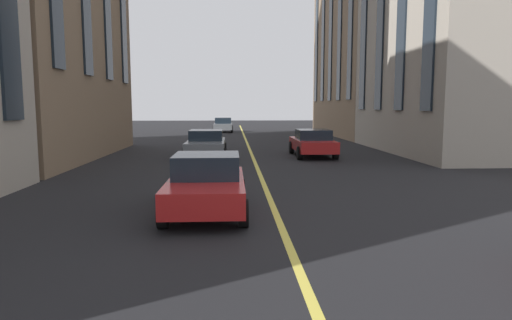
{
  "coord_description": "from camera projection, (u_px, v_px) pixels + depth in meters",
  "views": [
    {
      "loc": [
        0.83,
        1.03,
        2.55
      ],
      "look_at": [
        10.98,
        0.49,
        1.32
      ],
      "focal_mm": 31.65,
      "sensor_mm": 36.0,
      "label": 1
    }
  ],
  "objects": [
    {
      "name": "car_red_mid",
      "position": [
        207.0,
        184.0,
        10.73
      ],
      "size": [
        3.9,
        1.89,
        1.4
      ],
      "color": "#B21E1E",
      "rests_on": "ground_plane"
    },
    {
      "name": "building_right_near",
      "position": [
        395.0,
        10.0,
        38.58
      ],
      "size": [
        16.32,
        11.09,
        21.43
      ],
      "color": "#846B51",
      "rests_on": "ground_plane"
    },
    {
      "name": "car_grey_parked_b",
      "position": [
        223.0,
        125.0,
        43.75
      ],
      "size": [
        3.9,
        1.89,
        1.4
      ],
      "color": "slate",
      "rests_on": "ground_plane"
    },
    {
      "name": "car_grey_near",
      "position": [
        206.0,
        144.0,
        22.08
      ],
      "size": [
        4.4,
        1.95,
        1.37
      ],
      "color": "slate",
      "rests_on": "ground_plane"
    },
    {
      "name": "car_red_parked_a",
      "position": [
        312.0,
        143.0,
        22.79
      ],
      "size": [
        4.4,
        1.95,
        1.37
      ],
      "color": "#B21E1E",
      "rests_on": "ground_plane"
    },
    {
      "name": "lane_centre_line",
      "position": [
        256.0,
        165.0,
        19.37
      ],
      "size": [
        80.0,
        0.16,
        0.01
      ],
      "color": "#D8C64C",
      "rests_on": "ground_plane"
    }
  ]
}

